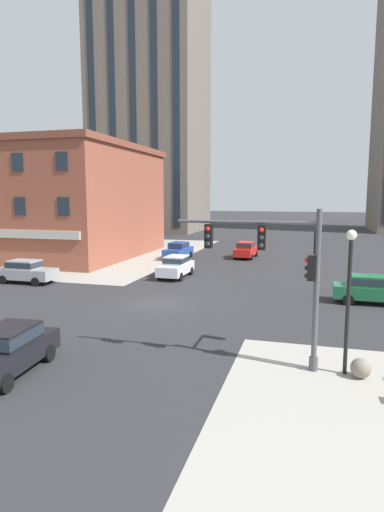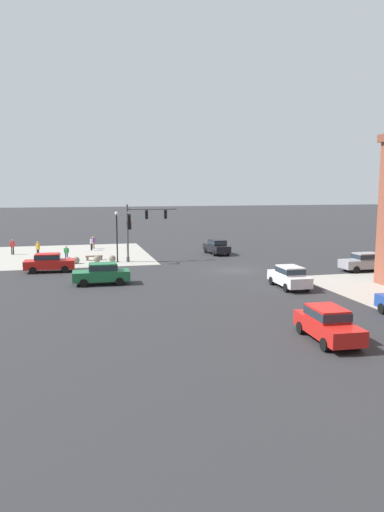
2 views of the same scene
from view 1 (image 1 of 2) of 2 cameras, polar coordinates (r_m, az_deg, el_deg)
ground_plane at (r=25.63m, az=-4.64°, el=-6.33°), size 320.00×320.00×0.00m
sidewalk_far_corner at (r=52.30m, az=-17.69°, el=0.64°), size 32.00×32.00×0.02m
traffic_signal_main at (r=16.00m, az=12.76°, el=-1.25°), size 5.30×2.09×5.88m
bollard_sphere_curb_a at (r=16.55m, az=21.55°, el=-13.73°), size 0.70×0.70×0.70m
street_lamp_corner_near at (r=15.88m, az=20.17°, el=-3.59°), size 0.36×0.36×5.18m
car_main_northbound_near at (r=16.96m, az=-23.32°, el=-11.26°), size 2.17×4.53×1.68m
car_main_southbound_far at (r=33.66m, az=-21.28°, el=-1.82°), size 4.40×1.89×1.68m
car_cross_eastbound at (r=27.48m, az=22.79°, el=-4.00°), size 4.44×1.96×1.68m
car_parked_curb at (r=33.59m, az=-2.15°, el=-1.29°), size 1.94×4.43×1.68m
car_main_mid at (r=44.40m, az=7.19°, el=0.91°), size 2.06×4.49×1.68m
car_cross_far at (r=43.63m, az=-1.83°, el=0.85°), size 2.12×4.51×1.68m
storefront_block_near_corner at (r=50.67m, az=-21.13°, el=6.85°), size 25.68×19.16×11.59m
residential_tower_skyline_left at (r=84.47m, az=-5.61°, el=24.70°), size 18.96×16.37×61.38m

